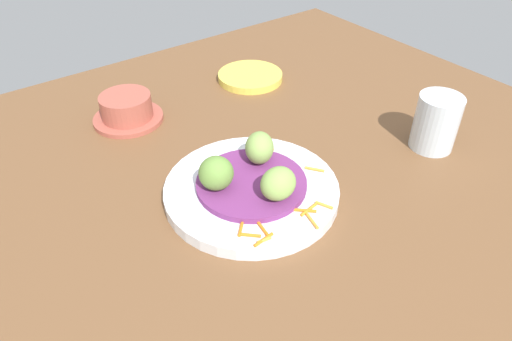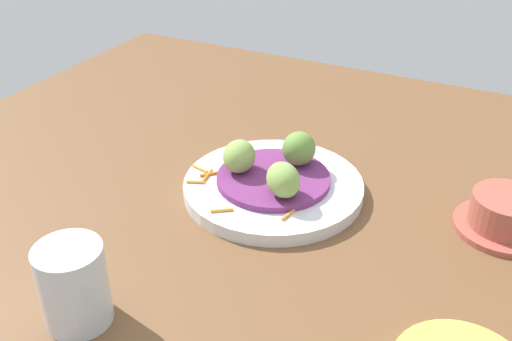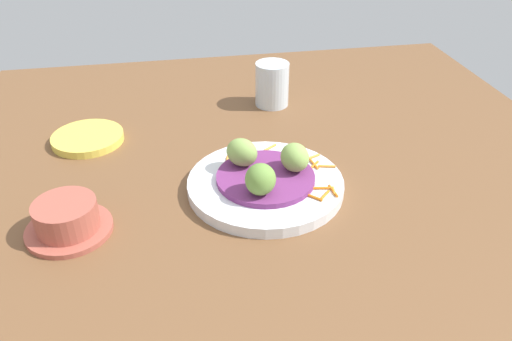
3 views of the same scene
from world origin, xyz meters
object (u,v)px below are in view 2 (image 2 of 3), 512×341
(main_plate, at_px, (273,187))
(guac_scoop_left, at_px, (299,149))
(guac_scoop_center, at_px, (239,156))
(terracotta_bowl, at_px, (506,215))
(guac_scoop_right, at_px, (283,180))
(water_glass, at_px, (74,285))

(main_plate, bearing_deg, guac_scoop_left, 159.68)
(guac_scoop_center, height_order, terracotta_bowl, guac_scoop_center)
(guac_scoop_left, relative_size, terracotta_bowl, 0.40)
(guac_scoop_left, bearing_deg, main_plate, -20.32)
(guac_scoop_right, bearing_deg, terracotta_bowl, 109.05)
(terracotta_bowl, relative_size, water_glass, 1.35)
(terracotta_bowl, bearing_deg, guac_scoop_left, -88.51)
(guac_scoop_center, bearing_deg, guac_scoop_right, 69.68)
(guac_scoop_center, relative_size, guac_scoop_right, 0.98)
(guac_scoop_right, xyz_separation_m, terracotta_bowl, (-0.09, 0.26, -0.03))
(main_plate, distance_m, guac_scoop_center, 0.06)
(guac_scoop_center, bearing_deg, guac_scoop_left, 129.68)
(guac_scoop_center, relative_size, terracotta_bowl, 0.42)
(terracotta_bowl, height_order, water_glass, water_glass)
(main_plate, xyz_separation_m, guac_scoop_right, (0.04, 0.03, 0.04))
(guac_scoop_center, bearing_deg, water_glass, -5.06)
(main_plate, distance_m, guac_scoop_left, 0.06)
(main_plate, relative_size, guac_scoop_right, 4.74)
(main_plate, height_order, terracotta_bowl, terracotta_bowl)
(guac_scoop_left, distance_m, guac_scoop_right, 0.08)
(terracotta_bowl, bearing_deg, water_glass, -45.67)
(main_plate, height_order, guac_scoop_right, guac_scoop_right)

